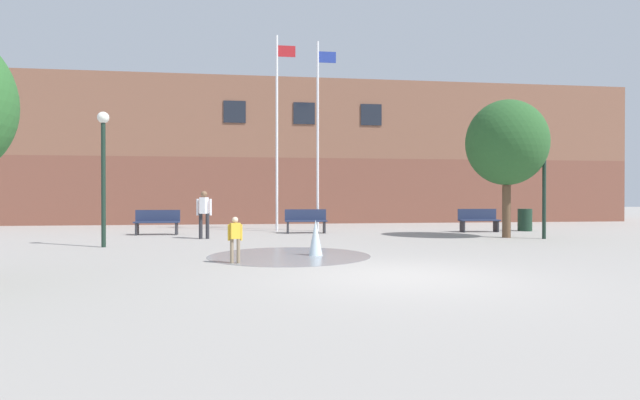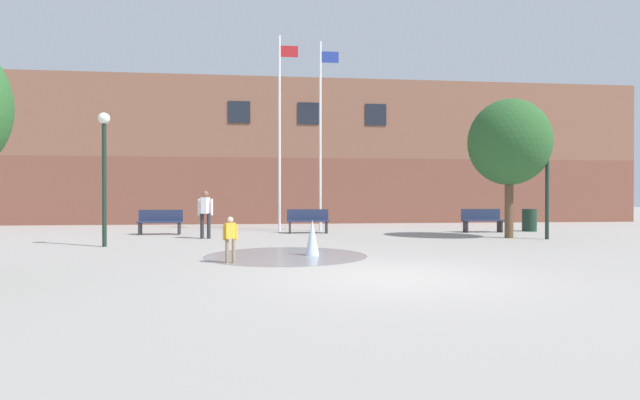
% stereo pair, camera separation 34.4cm
% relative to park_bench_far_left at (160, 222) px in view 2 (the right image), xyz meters
% --- Properties ---
extents(ground_plane, '(100.00, 100.00, 0.00)m').
position_rel_park_bench_far_left_xyz_m(ground_plane, '(6.07, -10.33, -0.48)').
color(ground_plane, gray).
extents(library_building, '(36.00, 6.05, 7.50)m').
position_rel_park_bench_far_left_xyz_m(library_building, '(6.07, 9.47, 3.27)').
color(library_building, brown).
rests_on(library_building, ground).
extents(splash_fountain, '(3.88, 3.88, 0.86)m').
position_rel_park_bench_far_left_xyz_m(splash_fountain, '(4.64, -7.04, -0.28)').
color(splash_fountain, gray).
rests_on(splash_fountain, ground).
extents(park_bench_far_left, '(1.60, 0.44, 0.91)m').
position_rel_park_bench_far_left_xyz_m(park_bench_far_left, '(0.00, 0.00, 0.00)').
color(park_bench_far_left, '#28282D').
rests_on(park_bench_far_left, ground).
extents(park_bench_left_of_flagpoles, '(1.60, 0.44, 0.91)m').
position_rel_park_bench_far_left_xyz_m(park_bench_left_of_flagpoles, '(5.49, 0.09, 0.00)').
color(park_bench_left_of_flagpoles, '#28282D').
rests_on(park_bench_left_of_flagpoles, ground).
extents(park_bench_center, '(1.60, 0.44, 0.91)m').
position_rel_park_bench_far_left_xyz_m(park_bench_center, '(12.34, -0.18, 0.00)').
color(park_bench_center, '#28282D').
rests_on(park_bench_center, ground).
extents(child_running, '(0.31, 0.19, 0.99)m').
position_rel_park_bench_far_left_xyz_m(child_running, '(3.12, -8.20, 0.10)').
color(child_running, '#89755B').
rests_on(child_running, ground).
extents(teen_by_trashcan, '(0.50, 0.38, 1.59)m').
position_rel_park_bench_far_left_xyz_m(teen_by_trashcan, '(1.88, -1.99, 0.45)').
color(teen_by_trashcan, '#28282D').
rests_on(teen_by_trashcan, ground).
extents(flagpole_left, '(0.80, 0.10, 7.87)m').
position_rel_park_bench_far_left_xyz_m(flagpole_left, '(4.47, 1.21, 3.70)').
color(flagpole_left, silver).
rests_on(flagpole_left, ground).
extents(flagpole_right, '(0.80, 0.10, 7.70)m').
position_rel_park_bench_far_left_xyz_m(flagpole_right, '(6.12, 1.21, 3.61)').
color(flagpole_right, silver).
rests_on(flagpole_right, ground).
extents(lamp_post_left_lane, '(0.32, 0.32, 3.76)m').
position_rel_park_bench_far_left_xyz_m(lamp_post_left_lane, '(-0.63, -4.37, 1.99)').
color(lamp_post_left_lane, '#192D23').
rests_on(lamp_post_left_lane, ground).
extents(lamp_post_right_lane, '(0.32, 0.32, 3.66)m').
position_rel_park_bench_far_left_xyz_m(lamp_post_right_lane, '(13.08, -3.47, 1.93)').
color(lamp_post_right_lane, '#192D23').
rests_on(lamp_post_right_lane, ground).
extents(trash_can, '(0.56, 0.56, 0.90)m').
position_rel_park_bench_far_left_xyz_m(trash_can, '(14.45, 0.10, -0.03)').
color(trash_can, '#193323').
rests_on(trash_can, ground).
extents(street_tree_near_building, '(2.74, 2.74, 4.71)m').
position_rel_park_bench_far_left_xyz_m(street_tree_near_building, '(12.08, -2.85, 2.76)').
color(street_tree_near_building, brown).
rests_on(street_tree_near_building, ground).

